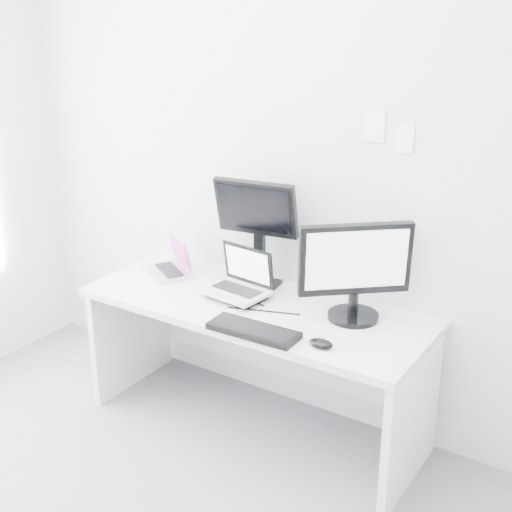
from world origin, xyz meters
name	(u,v)px	position (x,y,z in m)	size (l,w,h in m)	color
back_wall	(292,171)	(0.00, 1.60, 1.35)	(3.60, 3.60, 0.00)	silver
desk	(255,367)	(0.00, 1.25, 0.36)	(1.80, 0.70, 0.73)	silver
macbook	(166,255)	(-0.64, 1.33, 0.84)	(0.29, 0.22, 0.22)	silver
speaker	(257,270)	(-0.12, 1.45, 0.82)	(0.09, 0.09, 0.19)	black
dell_laptop	(235,274)	(-0.12, 1.25, 0.86)	(0.32, 0.25, 0.27)	silver
rear_monitor	(258,232)	(-0.13, 1.47, 1.03)	(0.45, 0.16, 0.61)	black
samsung_monitor	(356,271)	(0.49, 1.37, 0.98)	(0.54, 0.25, 0.50)	black
keyboard	(253,331)	(0.18, 0.97, 0.74)	(0.44, 0.16, 0.03)	black
mouse	(321,343)	(0.50, 1.02, 0.75)	(0.11, 0.07, 0.04)	black
wall_note_0	(375,127)	(0.45, 1.59, 1.62)	(0.10, 0.00, 0.14)	white
wall_note_1	(404,139)	(0.60, 1.59, 1.58)	(0.09, 0.00, 0.13)	white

